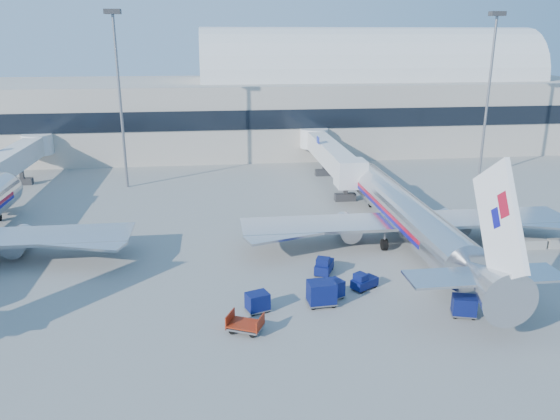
{
  "coord_description": "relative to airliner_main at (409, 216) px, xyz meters",
  "views": [
    {
      "loc": [
        -8.35,
        -43.09,
        19.26
      ],
      "look_at": [
        -2.25,
        6.0,
        3.58
      ],
      "focal_mm": 35.0,
      "sensor_mm": 36.0,
      "label": 1
    }
  ],
  "objects": [
    {
      "name": "barrier_mid",
      "position": [
        11.3,
        -2.51,
        -2.48
      ],
      "size": [
        3.0,
        0.55,
        0.9
      ],
      "primitive_type": "cube",
      "color": "#9E9E96",
      "rests_on": "ground"
    },
    {
      "name": "cart_train_c",
      "position": [
        -15.54,
        -11.64,
        -2.14
      ],
      "size": [
        2.0,
        1.76,
        1.47
      ],
      "rotation": [
        0.0,
        0.0,
        0.35
      ],
      "color": "#091148",
      "rests_on": "ground"
    },
    {
      "name": "cart_solo_far",
      "position": [
        3.78,
        -11.18,
        -1.94
      ],
      "size": [
        2.54,
        2.25,
        1.86
      ],
      "rotation": [
        0.0,
        0.0,
        -0.36
      ],
      "color": "#091148",
      "rests_on": "ground"
    },
    {
      "name": "ramp_worker",
      "position": [
        4.38,
        -12.86,
        -2.03
      ],
      "size": [
        0.76,
        0.78,
        1.8
      ],
      "primitive_type": "imported",
      "rotation": [
        0.0,
        0.0,
        2.31
      ],
      "color": "#BCE317",
      "rests_on": "ground"
    },
    {
      "name": "barrier_near",
      "position": [
        8.0,
        -2.51,
        -2.48
      ],
      "size": [
        3.0,
        0.55,
        0.9
      ],
      "primitive_type": "cube",
      "color": "#9E9E96",
      "rests_on": "ground"
    },
    {
      "name": "cart_solo_near",
      "position": [
        -0.82,
        -14.16,
        -2.11
      ],
      "size": [
        2.04,
        1.76,
        1.53
      ],
      "rotation": [
        0.0,
        0.0,
        -0.29
      ],
      "color": "#091148",
      "rests_on": "ground"
    },
    {
      "name": "cart_train_b",
      "position": [
        -10.69,
        -11.2,
        -1.92
      ],
      "size": [
        2.24,
        1.78,
        1.88
      ],
      "rotation": [
        0.0,
        0.0,
        0.07
      ],
      "color": "#091148",
      "rests_on": "ground"
    },
    {
      "name": "tug_left",
      "position": [
        -9.37,
        -5.59,
        -2.2
      ],
      "size": [
        2.11,
        2.73,
        1.59
      ],
      "rotation": [
        0.0,
        0.0,
        1.15
      ],
      "color": "#091148",
      "rests_on": "ground"
    },
    {
      "name": "cart_open_red",
      "position": [
        -16.59,
        -14.41,
        -2.48
      ],
      "size": [
        2.79,
        2.46,
        0.62
      ],
      "rotation": [
        0.0,
        0.0,
        -0.43
      ],
      "color": "slate",
      "rests_on": "ground"
    },
    {
      "name": "jetbridge_near",
      "position": [
        -2.4,
        26.3,
        1.0
      ],
      "size": [
        4.4,
        27.5,
        6.25
      ],
      "color": "silver",
      "rests_on": "ground"
    },
    {
      "name": "airliner_main",
      "position": [
        0.0,
        0.0,
        0.0
      ],
      "size": [
        32.0,
        37.26,
        12.07
      ],
      "color": "silver",
      "rests_on": "ground"
    },
    {
      "name": "terminal",
      "position": [
        -23.6,
        51.46,
        4.6
      ],
      "size": [
        170.0,
        28.15,
        21.0
      ],
      "color": "#B2AA9E",
      "rests_on": "ground"
    },
    {
      "name": "ground",
      "position": [
        -10.0,
        -4.51,
        -2.93
      ],
      "size": [
        260.0,
        260.0,
        0.0
      ],
      "primitive_type": "plane",
      "color": "gray",
      "rests_on": "ground"
    },
    {
      "name": "tug_lead",
      "position": [
        -6.8,
        -8.92,
        -2.28
      ],
      "size": [
        2.43,
        2.09,
        1.43
      ],
      "rotation": [
        0.0,
        0.0,
        0.56
      ],
      "color": "#091148",
      "rests_on": "ground"
    },
    {
      "name": "jetbridge_mid",
      "position": [
        -44.4,
        26.3,
        1.0
      ],
      "size": [
        4.4,
        27.5,
        6.25
      ],
      "color": "silver",
      "rests_on": "ground"
    },
    {
      "name": "cart_train_a",
      "position": [
        -9.64,
        -10.26,
        -2.14
      ],
      "size": [
        2.07,
        1.91,
        1.46
      ],
      "rotation": [
        0.0,
        0.0,
        0.5
      ],
      "color": "#091148",
      "rests_on": "ground"
    },
    {
      "name": "mast_east",
      "position": [
        20.0,
        25.49,
        11.87
      ],
      "size": [
        2.0,
        1.2,
        22.6
      ],
      "color": "slate",
      "rests_on": "ground"
    },
    {
      "name": "tug_right",
      "position": [
        2.66,
        -7.13,
        -2.19
      ],
      "size": [
        2.62,
        2.66,
        1.62
      ],
      "rotation": [
        0.0,
        0.0,
        -0.81
      ],
      "color": "#091148",
      "rests_on": "ground"
    },
    {
      "name": "mast_west",
      "position": [
        -30.0,
        25.49,
        11.87
      ],
      "size": [
        2.0,
        1.2,
        22.6
      ],
      "color": "slate",
      "rests_on": "ground"
    }
  ]
}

